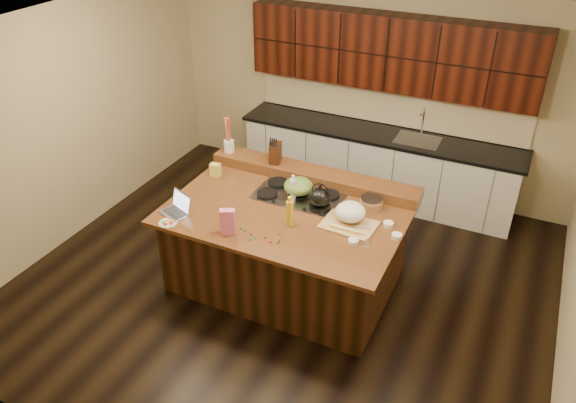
% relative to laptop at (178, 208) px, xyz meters
% --- Properties ---
extents(room, '(5.52, 5.02, 2.72)m').
position_rel_laptop_xyz_m(room, '(0.97, 0.50, 0.38)').
color(room, black).
rests_on(room, ground).
extents(island, '(2.40, 1.60, 0.92)m').
position_rel_laptop_xyz_m(island, '(0.97, 0.50, -0.51)').
color(island, black).
rests_on(island, ground).
extents(back_ledge, '(2.40, 0.30, 0.12)m').
position_rel_laptop_xyz_m(back_ledge, '(0.97, 1.20, 0.01)').
color(back_ledge, black).
rests_on(back_ledge, island).
extents(cooktop, '(0.92, 0.52, 0.05)m').
position_rel_laptop_xyz_m(cooktop, '(0.97, 0.80, -0.04)').
color(cooktop, gray).
rests_on(cooktop, island).
extents(back_counter, '(3.70, 0.66, 2.40)m').
position_rel_laptop_xyz_m(back_counter, '(1.27, 2.73, 0.01)').
color(back_counter, silver).
rests_on(back_counter, ground).
extents(kettle, '(0.28, 0.28, 0.19)m').
position_rel_laptop_xyz_m(kettle, '(1.27, 0.67, 0.09)').
color(kettle, black).
rests_on(kettle, cooktop).
extents(green_bowl, '(0.36, 0.36, 0.17)m').
position_rel_laptop_xyz_m(green_bowl, '(0.97, 0.80, 0.07)').
color(green_bowl, '#557830').
rests_on(green_bowl, cooktop).
extents(laptop, '(0.36, 0.32, 0.20)m').
position_rel_laptop_xyz_m(laptop, '(0.00, 0.00, 0.00)').
color(laptop, '#B7B7BC').
rests_on(laptop, island).
extents(oil_bottle, '(0.08, 0.08, 0.27)m').
position_rel_laptop_xyz_m(oil_bottle, '(1.11, 0.28, 0.08)').
color(oil_bottle, gold).
rests_on(oil_bottle, island).
extents(vinegar_bottle, '(0.07, 0.07, 0.25)m').
position_rel_laptop_xyz_m(vinegar_bottle, '(0.96, 0.70, 0.07)').
color(vinegar_bottle, silver).
rests_on(vinegar_bottle, island).
extents(wooden_tray, '(0.53, 0.43, 0.21)m').
position_rel_laptop_xyz_m(wooden_tray, '(1.63, 0.57, 0.04)').
color(wooden_tray, tan).
rests_on(wooden_tray, island).
extents(ramekin_a, '(0.11, 0.11, 0.04)m').
position_rel_laptop_xyz_m(ramekin_a, '(2.12, 0.51, -0.03)').
color(ramekin_a, white).
rests_on(ramekin_a, island).
extents(ramekin_b, '(0.11, 0.11, 0.04)m').
position_rel_laptop_xyz_m(ramekin_b, '(1.78, 0.25, -0.03)').
color(ramekin_b, white).
rests_on(ramekin_b, island).
extents(ramekin_c, '(0.11, 0.11, 0.04)m').
position_rel_laptop_xyz_m(ramekin_c, '(1.99, 0.67, -0.03)').
color(ramekin_c, white).
rests_on(ramekin_c, island).
extents(strainer_bowl, '(0.26, 0.26, 0.09)m').
position_rel_laptop_xyz_m(strainer_bowl, '(1.73, 0.93, -0.01)').
color(strainer_bowl, '#996B3F').
rests_on(strainer_bowl, island).
extents(kitchen_timer, '(0.10, 0.10, 0.07)m').
position_rel_laptop_xyz_m(kitchen_timer, '(1.90, 0.30, -0.02)').
color(kitchen_timer, silver).
rests_on(kitchen_timer, island).
extents(pink_bag, '(0.16, 0.13, 0.26)m').
position_rel_laptop_xyz_m(pink_bag, '(0.65, -0.10, 0.08)').
color(pink_bag, pink).
rests_on(pink_bag, island).
extents(candy_plate, '(0.19, 0.19, 0.01)m').
position_rel_laptop_xyz_m(candy_plate, '(0.03, -0.21, -0.05)').
color(candy_plate, white).
rests_on(candy_plate, island).
extents(package_box, '(0.12, 0.09, 0.15)m').
position_rel_laptop_xyz_m(package_box, '(-0.05, 0.81, 0.02)').
color(package_box, '#DAD14D').
rests_on(package_box, island).
extents(utensil_crock, '(0.15, 0.15, 0.14)m').
position_rel_laptop_xyz_m(utensil_crock, '(-0.10, 1.20, 0.14)').
color(utensil_crock, white).
rests_on(utensil_crock, back_ledge).
extents(knife_block, '(0.15, 0.21, 0.22)m').
position_rel_laptop_xyz_m(knife_block, '(0.50, 1.20, 0.18)').
color(knife_block, black).
rests_on(knife_block, back_ledge).
extents(gumdrop_0, '(0.02, 0.02, 0.02)m').
position_rel_laptop_xyz_m(gumdrop_0, '(1.10, 0.09, -0.05)').
color(gumdrop_0, red).
rests_on(gumdrop_0, island).
extents(gumdrop_1, '(0.02, 0.02, 0.02)m').
position_rel_laptop_xyz_m(gumdrop_1, '(1.15, -0.04, -0.05)').
color(gumdrop_1, '#198C26').
rests_on(gumdrop_1, island).
extents(gumdrop_2, '(0.02, 0.02, 0.02)m').
position_rel_laptop_xyz_m(gumdrop_2, '(1.08, -0.07, -0.05)').
color(gumdrop_2, red).
rests_on(gumdrop_2, island).
extents(gumdrop_3, '(0.02, 0.02, 0.02)m').
position_rel_laptop_xyz_m(gumdrop_3, '(0.77, 0.00, -0.05)').
color(gumdrop_3, '#198C26').
rests_on(gumdrop_3, island).
extents(gumdrop_4, '(0.02, 0.02, 0.02)m').
position_rel_laptop_xyz_m(gumdrop_4, '(0.86, -0.03, -0.05)').
color(gumdrop_4, red).
rests_on(gumdrop_4, island).
extents(gumdrop_5, '(0.02, 0.02, 0.02)m').
position_rel_laptop_xyz_m(gumdrop_5, '(0.91, -0.06, -0.05)').
color(gumdrop_5, '#198C26').
rests_on(gumdrop_5, island).
extents(gumdrop_6, '(0.02, 0.02, 0.02)m').
position_rel_laptop_xyz_m(gumdrop_6, '(1.14, -0.02, -0.05)').
color(gumdrop_6, red).
rests_on(gumdrop_6, island).
extents(gumdrop_7, '(0.02, 0.02, 0.02)m').
position_rel_laptop_xyz_m(gumdrop_7, '(0.89, -0.11, -0.05)').
color(gumdrop_7, '#198C26').
rests_on(gumdrop_7, island).
extents(gumdrop_8, '(0.02, 0.02, 0.02)m').
position_rel_laptop_xyz_m(gumdrop_8, '(1.00, -0.02, -0.05)').
color(gumdrop_8, red).
rests_on(gumdrop_8, island).
extents(gumdrop_9, '(0.02, 0.02, 0.02)m').
position_rel_laptop_xyz_m(gumdrop_9, '(0.72, 0.02, -0.05)').
color(gumdrop_9, '#198C26').
rests_on(gumdrop_9, island).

